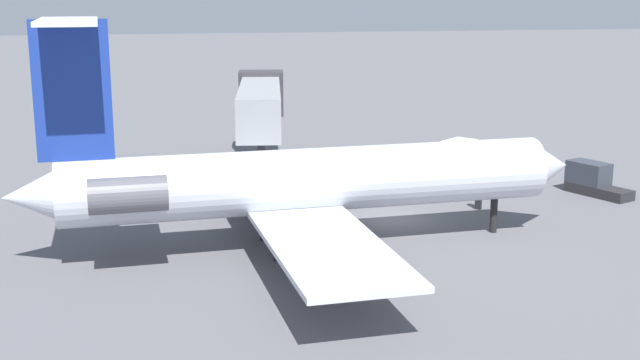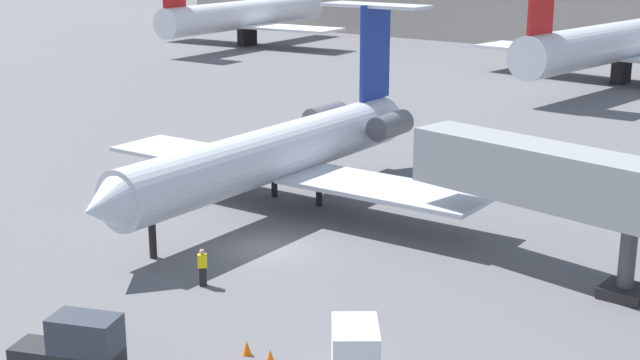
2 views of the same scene
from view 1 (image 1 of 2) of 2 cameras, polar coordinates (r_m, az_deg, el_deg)
The scene contains 8 objects.
ground_plane at distance 43.82m, azimuth 5.04°, elevation -2.78°, with size 400.00×400.00×0.10m, color #5B5B60.
regional_jet at distance 37.98m, azimuth -1.71°, elevation 0.04°, with size 24.20×27.00×10.69m.
jet_bridge at distance 55.12m, azimuth -4.17°, elevation 5.27°, with size 15.39×5.13×6.15m.
ground_crew_marshaller at distance 46.25m, azimuth 10.95°, elevation -0.97°, with size 0.47×0.47×1.69m.
baggage_tug_lead at distance 51.39m, azimuth 18.41°, elevation -0.03°, with size 4.23×2.84×1.90m.
cargo_container_uld at distance 56.44m, azimuth 9.58°, elevation 1.74°, with size 2.71×2.84×1.99m.
traffic_cone_near at distance 54.20m, azimuth 11.65°, elevation 0.41°, with size 0.36×0.36×0.55m.
traffic_cone_mid at distance 53.20m, azimuth 12.14°, elevation 0.16°, with size 0.36×0.36×0.55m.
Camera 1 is at (-40.31, 12.43, 11.81)m, focal length 46.12 mm.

